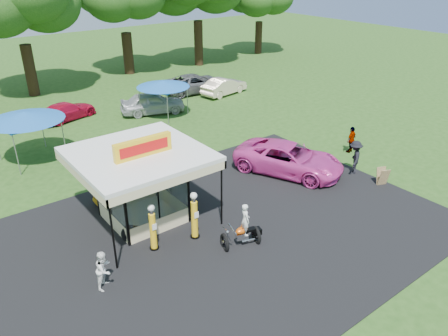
% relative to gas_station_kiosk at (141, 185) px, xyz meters
% --- Properties ---
extents(ground, '(120.00, 120.00, 0.00)m').
position_rel_gas_station_kiosk_xyz_m(ground, '(2.00, -4.99, -1.78)').
color(ground, '#234816').
rests_on(ground, ground).
extents(asphalt_apron, '(20.00, 14.00, 0.04)m').
position_rel_gas_station_kiosk_xyz_m(asphalt_apron, '(2.00, -2.99, -1.76)').
color(asphalt_apron, black).
rests_on(asphalt_apron, ground).
extents(gas_station_kiosk, '(5.40, 5.40, 4.18)m').
position_rel_gas_station_kiosk_xyz_m(gas_station_kiosk, '(0.00, 0.00, 0.00)').
color(gas_station_kiosk, white).
rests_on(gas_station_kiosk, ground).
extents(gas_pump_left, '(0.40, 0.40, 2.13)m').
position_rel_gas_station_kiosk_xyz_m(gas_pump_left, '(-0.77, -2.31, -0.76)').
color(gas_pump_left, black).
rests_on(gas_pump_left, ground).
extents(gas_pump_right, '(0.41, 0.41, 2.22)m').
position_rel_gas_station_kiosk_xyz_m(gas_pump_right, '(1.03, -2.65, -0.72)').
color(gas_pump_right, black).
rests_on(gas_pump_right, ground).
extents(motorcycle, '(1.79, 1.21, 2.03)m').
position_rel_gas_station_kiosk_xyz_m(motorcycle, '(2.34, -4.32, -0.99)').
color(motorcycle, black).
rests_on(motorcycle, ground).
extents(spare_tires, '(0.92, 0.58, 0.78)m').
position_rel_gas_station_kiosk_xyz_m(spare_tires, '(-1.24, -1.25, -1.40)').
color(spare_tires, black).
rests_on(spare_tires, ground).
extents(a_frame_sign, '(0.59, 0.66, 0.96)m').
position_rel_gas_station_kiosk_xyz_m(a_frame_sign, '(11.53, -4.70, -1.29)').
color(a_frame_sign, '#593819').
rests_on(a_frame_sign, ground).
extents(kiosk_car, '(2.82, 1.13, 0.96)m').
position_rel_gas_station_kiosk_xyz_m(kiosk_car, '(-0.00, 2.21, -1.30)').
color(kiosk_car, yellow).
rests_on(kiosk_car, ground).
extents(pink_sedan, '(4.99, 6.60, 1.66)m').
position_rel_gas_station_kiosk_xyz_m(pink_sedan, '(8.69, -0.61, -0.95)').
color(pink_sedan, '#E43EA5').
rests_on(pink_sedan, ground).
extents(spectator_west, '(0.94, 0.93, 1.53)m').
position_rel_gas_station_kiosk_xyz_m(spectator_west, '(-3.30, -3.21, -1.02)').
color(spectator_west, white).
rests_on(spectator_west, ground).
extents(spectator_east_a, '(1.42, 1.33, 1.93)m').
position_rel_gas_station_kiosk_xyz_m(spectator_east_a, '(11.47, -2.90, -0.82)').
color(spectator_east_a, black).
rests_on(spectator_east_a, ground).
extents(spectator_east_b, '(1.03, 0.59, 1.66)m').
position_rel_gas_station_kiosk_xyz_m(spectator_east_b, '(13.70, -0.97, -0.95)').
color(spectator_east_b, gray).
rests_on(spectator_east_b, ground).
extents(bg_car_b, '(4.75, 3.02, 1.28)m').
position_rel_gas_station_kiosk_xyz_m(bg_car_b, '(2.01, 15.55, -1.14)').
color(bg_car_b, '#BC0E2F').
rests_on(bg_car_b, ground).
extents(bg_car_c, '(5.19, 3.36, 1.64)m').
position_rel_gas_station_kiosk_xyz_m(bg_car_c, '(7.68, 12.90, -0.96)').
color(bg_car_c, '#B0B1B5').
rests_on(bg_car_c, ground).
extents(bg_car_d, '(6.03, 3.35, 1.59)m').
position_rel_gas_station_kiosk_xyz_m(bg_car_d, '(13.48, 15.63, -0.99)').
color(bg_car_d, slate).
rests_on(bg_car_d, ground).
extents(bg_car_e, '(4.61, 2.29, 1.45)m').
position_rel_gas_station_kiosk_xyz_m(bg_car_e, '(15.05, 13.55, -1.06)').
color(bg_car_e, beige).
rests_on(bg_car_e, ground).
extents(tent_west, '(4.30, 4.30, 3.00)m').
position_rel_gas_station_kiosk_xyz_m(tent_west, '(-2.13, 9.74, 0.94)').
color(tent_west, gray).
rests_on(tent_west, ground).
extents(tent_east, '(3.89, 3.89, 2.72)m').
position_rel_gas_station_kiosk_xyz_m(tent_east, '(8.05, 11.77, 0.68)').
color(tent_east, gray).
rests_on(tent_east, ground).
extents(oak_far_c, '(10.32, 10.32, 12.17)m').
position_rel_gas_station_kiosk_xyz_m(oak_far_c, '(1.89, 23.44, 5.94)').
color(oak_far_c, black).
rests_on(oak_far_c, ground).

